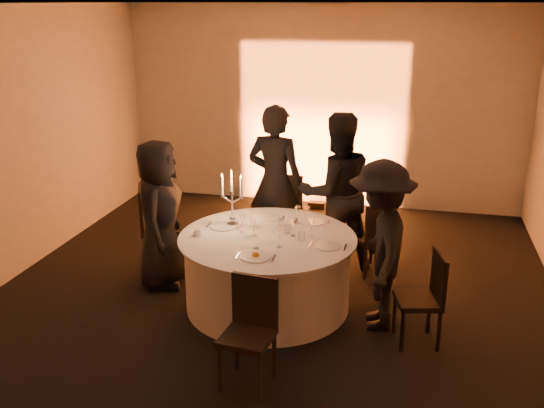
% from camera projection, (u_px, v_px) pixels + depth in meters
% --- Properties ---
extents(floor, '(7.00, 7.00, 0.00)m').
position_uv_depth(floor, '(268.00, 305.00, 6.34)').
color(floor, black).
rests_on(floor, ground).
extents(ceiling, '(7.00, 7.00, 0.00)m').
position_uv_depth(ceiling, '(267.00, 3.00, 5.38)').
color(ceiling, silver).
rests_on(ceiling, wall_back).
extents(wall_back, '(7.00, 0.00, 7.00)m').
position_uv_depth(wall_back, '(322.00, 108.00, 9.09)').
color(wall_back, beige).
rests_on(wall_back, floor).
extents(wall_front, '(7.00, 0.00, 7.00)m').
position_uv_depth(wall_front, '(78.00, 370.00, 2.63)').
color(wall_front, beige).
rests_on(wall_front, floor).
extents(uplighter_fixture, '(0.25, 0.12, 0.10)m').
position_uv_depth(uplighter_fixture, '(317.00, 205.00, 9.27)').
color(uplighter_fixture, black).
rests_on(uplighter_fixture, floor).
extents(banquet_table, '(1.80, 1.80, 0.77)m').
position_uv_depth(banquet_table, '(268.00, 271.00, 6.22)').
color(banquet_table, black).
rests_on(banquet_table, floor).
extents(chair_left, '(0.58, 0.58, 1.00)m').
position_uv_depth(chair_left, '(152.00, 222.00, 7.08)').
color(chair_left, black).
rests_on(chair_left, floor).
extents(chair_back_left, '(0.49, 0.49, 1.05)m').
position_uv_depth(chair_back_left, '(287.00, 207.00, 7.49)').
color(chair_back_left, black).
rests_on(chair_back_left, floor).
extents(chair_back_right, '(0.55, 0.55, 0.88)m').
position_uv_depth(chair_back_right, '(374.00, 234.00, 6.92)').
color(chair_back_right, black).
rests_on(chair_back_right, floor).
extents(chair_right, '(0.47, 0.47, 0.88)m').
position_uv_depth(chair_right, '(426.00, 294.00, 5.50)').
color(chair_right, black).
rests_on(chair_right, floor).
extents(chair_front, '(0.44, 0.44, 0.91)m').
position_uv_depth(chair_front, '(251.00, 325.00, 4.94)').
color(chair_front, black).
rests_on(chair_front, floor).
extents(guest_left, '(0.66, 0.89, 1.65)m').
position_uv_depth(guest_left, '(159.00, 214.00, 6.57)').
color(guest_left, black).
rests_on(guest_left, floor).
extents(guest_back_left, '(0.76, 0.56, 1.89)m').
position_uv_depth(guest_back_left, '(275.00, 183.00, 7.27)').
color(guest_back_left, black).
rests_on(guest_back_left, floor).
extents(guest_back_right, '(1.12, 1.03, 1.86)m').
position_uv_depth(guest_back_right, '(336.00, 193.00, 6.95)').
color(guest_back_right, black).
rests_on(guest_back_right, floor).
extents(guest_right, '(0.74, 1.14, 1.66)m').
position_uv_depth(guest_right, '(380.00, 246.00, 5.71)').
color(guest_right, black).
rests_on(guest_right, floor).
extents(plate_left, '(0.36, 0.30, 0.01)m').
position_uv_depth(plate_left, '(224.00, 226.00, 6.35)').
color(plate_left, white).
rests_on(plate_left, banquet_table).
extents(plate_back_left, '(0.36, 0.29, 0.01)m').
position_uv_depth(plate_back_left, '(268.00, 217.00, 6.61)').
color(plate_back_left, white).
rests_on(plate_back_left, banquet_table).
extents(plate_back_right, '(0.35, 0.25, 0.01)m').
position_uv_depth(plate_back_right, '(312.00, 222.00, 6.47)').
color(plate_back_right, white).
rests_on(plate_back_right, banquet_table).
extents(plate_right, '(0.36, 0.26, 0.01)m').
position_uv_depth(plate_right, '(328.00, 246.00, 5.84)').
color(plate_right, white).
rests_on(plate_right, banquet_table).
extents(plate_front, '(0.36, 0.29, 0.08)m').
position_uv_depth(plate_front, '(256.00, 255.00, 5.60)').
color(plate_front, white).
rests_on(plate_front, banquet_table).
extents(coffee_cup, '(0.11, 0.11, 0.07)m').
position_uv_depth(coffee_cup, '(197.00, 233.00, 6.11)').
color(coffee_cup, white).
rests_on(coffee_cup, banquet_table).
extents(candelabra, '(0.26, 0.12, 0.61)m').
position_uv_depth(candelabra, '(232.00, 206.00, 6.34)').
color(candelabra, white).
rests_on(candelabra, banquet_table).
extents(wine_glass_a, '(0.07, 0.07, 0.19)m').
position_uv_depth(wine_glass_a, '(242.00, 220.00, 6.16)').
color(wine_glass_a, silver).
rests_on(wine_glass_a, banquet_table).
extents(wine_glass_b, '(0.07, 0.07, 0.19)m').
position_uv_depth(wine_glass_b, '(293.00, 223.00, 6.07)').
color(wine_glass_b, silver).
rests_on(wine_glass_b, banquet_table).
extents(wine_glass_c, '(0.07, 0.07, 0.19)m').
position_uv_depth(wine_glass_c, '(253.00, 223.00, 6.06)').
color(wine_glass_c, silver).
rests_on(wine_glass_c, banquet_table).
extents(wine_glass_d, '(0.07, 0.07, 0.19)m').
position_uv_depth(wine_glass_d, '(279.00, 234.00, 5.78)').
color(wine_glass_d, silver).
rests_on(wine_glass_d, banquet_table).
extents(wine_glass_e, '(0.07, 0.07, 0.19)m').
position_uv_depth(wine_glass_e, '(256.00, 235.00, 5.76)').
color(wine_glass_e, silver).
rests_on(wine_glass_e, banquet_table).
extents(wine_glass_f, '(0.07, 0.07, 0.19)m').
position_uv_depth(wine_glass_f, '(312.00, 224.00, 6.04)').
color(wine_glass_f, silver).
rests_on(wine_glass_f, banquet_table).
extents(wine_glass_g, '(0.07, 0.07, 0.19)m').
position_uv_depth(wine_glass_g, '(298.00, 211.00, 6.41)').
color(wine_glass_g, silver).
rests_on(wine_glass_g, banquet_table).
extents(tumbler_a, '(0.07, 0.07, 0.09)m').
position_uv_depth(tumbler_a, '(287.00, 229.00, 6.17)').
color(tumbler_a, silver).
rests_on(tumbler_a, banquet_table).
extents(tumbler_b, '(0.07, 0.07, 0.09)m').
position_uv_depth(tumbler_b, '(302.00, 236.00, 5.97)').
color(tumbler_b, silver).
rests_on(tumbler_b, banquet_table).
extents(tumbler_c, '(0.07, 0.07, 0.09)m').
position_uv_depth(tumbler_c, '(289.00, 225.00, 6.27)').
color(tumbler_c, silver).
rests_on(tumbler_c, banquet_table).
extents(tumbler_d, '(0.07, 0.07, 0.09)m').
position_uv_depth(tumbler_d, '(281.00, 222.00, 6.37)').
color(tumbler_d, silver).
rests_on(tumbler_d, banquet_table).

